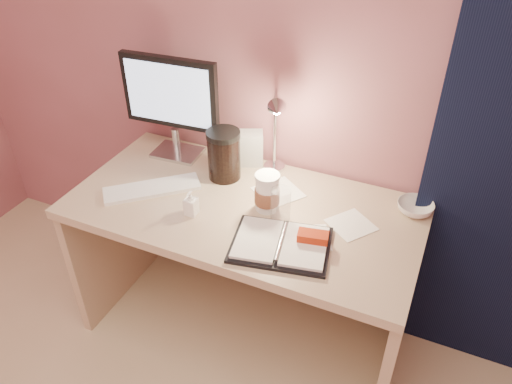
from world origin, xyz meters
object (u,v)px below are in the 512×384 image
at_px(desk, 252,237).
at_px(coffee_cup, 267,193).
at_px(lotion_bottle, 191,203).
at_px(keyboard, 152,189).
at_px(desk_lamp, 258,125).
at_px(monitor, 172,99).
at_px(bowl, 415,208).
at_px(dark_jar, 224,157).
at_px(clear_cup, 281,204).
at_px(planner, 284,243).
at_px(product_box, 251,148).

bearing_deg(desk, coffee_cup, -30.19).
height_order(coffee_cup, lotion_bottle, coffee_cup).
xyz_separation_m(keyboard, desk_lamp, (0.36, 0.27, 0.24)).
distance_m(monitor, lotion_bottle, 0.51).
bearing_deg(bowl, desk, -165.97).
bearing_deg(dark_jar, coffee_cup, -27.92).
height_order(desk, desk_lamp, desk_lamp).
height_order(desk, coffee_cup, coffee_cup).
xyz_separation_m(bowl, lotion_bottle, (-0.79, -0.36, 0.03)).
bearing_deg(dark_jar, keyboard, -136.75).
height_order(clear_cup, desk_lamp, desk_lamp).
bearing_deg(desk, planner, -45.20).
height_order(keyboard, bowl, bowl).
bearing_deg(clear_cup, desk_lamp, 130.77).
xyz_separation_m(clear_cup, bowl, (0.47, 0.25, -0.04)).
relative_size(keyboard, planner, 1.00).
height_order(keyboard, clear_cup, clear_cup).
bearing_deg(lotion_bottle, desk, 51.68).
height_order(dark_jar, desk_lamp, desk_lamp).
bearing_deg(clear_cup, lotion_bottle, -160.81).
xyz_separation_m(keyboard, bowl, (1.02, 0.29, 0.01)).
xyz_separation_m(desk, dark_jar, (-0.16, 0.08, 0.32)).
height_order(monitor, clear_cup, monitor).
distance_m(monitor, product_box, 0.41).
bearing_deg(desk_lamp, planner, -77.49).
bearing_deg(clear_cup, planner, -64.07).
xyz_separation_m(coffee_cup, dark_jar, (-0.26, 0.14, 0.02)).
relative_size(keyboard, dark_jar, 2.01).
height_order(keyboard, coffee_cup, coffee_cup).
bearing_deg(clear_cup, keyboard, -175.60).
height_order(desk, dark_jar, dark_jar).
relative_size(desk, desk_lamp, 3.50).
bearing_deg(lotion_bottle, dark_jar, 90.17).
relative_size(keyboard, product_box, 2.58).
distance_m(desk, coffee_cup, 0.32).
distance_m(coffee_cup, desk_lamp, 0.29).
bearing_deg(dark_jar, product_box, 68.39).
bearing_deg(desk_lamp, product_box, 104.37).
bearing_deg(monitor, dark_jar, -18.59).
bearing_deg(lotion_bottle, bowl, 24.58).
relative_size(coffee_cup, lotion_bottle, 1.54).
bearing_deg(desk, monitor, 160.62).
bearing_deg(coffee_cup, desk, 149.81).
xyz_separation_m(desk, product_box, (-0.10, 0.23, 0.30)).
xyz_separation_m(clear_cup, product_box, (-0.27, 0.32, 0.01)).
relative_size(lotion_bottle, dark_jar, 0.53).
bearing_deg(product_box, desk, -90.43).
relative_size(planner, lotion_bottle, 3.81).
xyz_separation_m(monitor, bowl, (1.08, -0.00, -0.26)).
bearing_deg(product_box, planner, -78.76).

